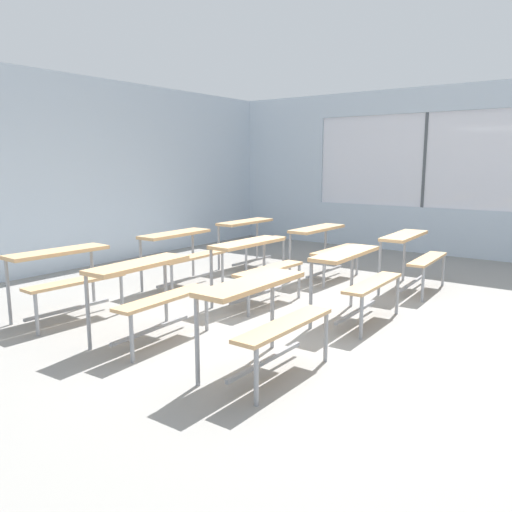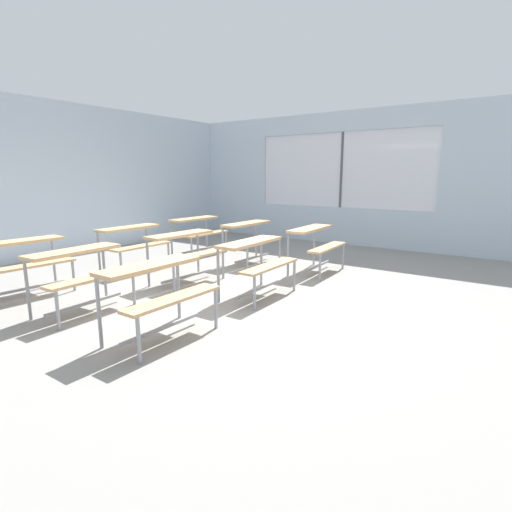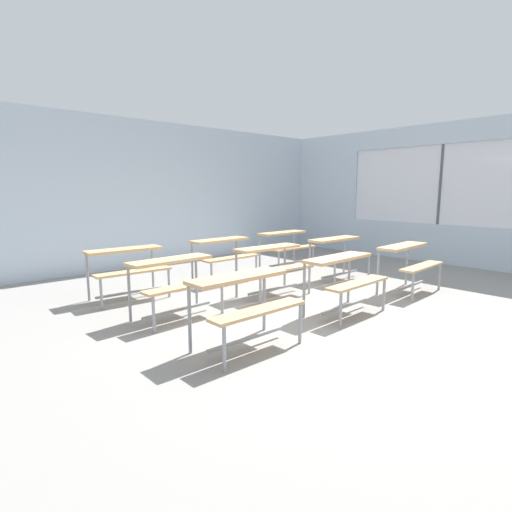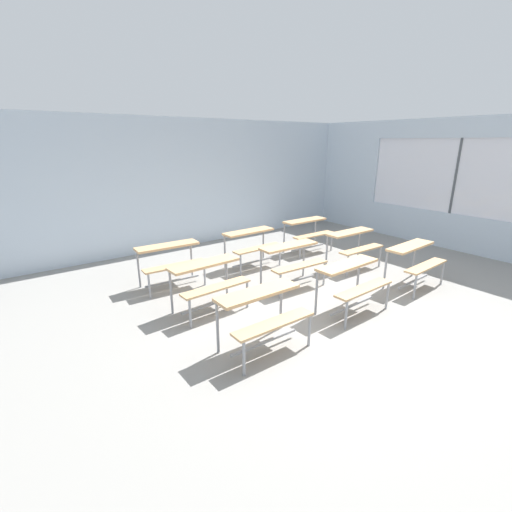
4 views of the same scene
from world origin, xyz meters
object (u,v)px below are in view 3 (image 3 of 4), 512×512
(desk_bench_r1c1, at_px, (273,259))
(desk_bench_r2c1, at_px, (224,249))
(desk_bench_r0c1, at_px, (344,271))
(desk_bench_r2c2, at_px, (286,241))
(desk_bench_r0c0, at_px, (245,294))
(desk_bench_r1c2, at_px, (339,248))
(desk_bench_r2c0, at_px, (127,261))
(desk_bench_r0c2, at_px, (409,257))
(desk_bench_r1c0, at_px, (175,274))

(desk_bench_r1c1, xyz_separation_m, desk_bench_r2c1, (0.04, 1.26, 0.00))
(desk_bench_r0c1, xyz_separation_m, desk_bench_r2c2, (1.66, 2.61, 0.00))
(desk_bench_r2c2, bearing_deg, desk_bench_r0c0, -140.83)
(desk_bench_r1c1, xyz_separation_m, desk_bench_r1c2, (1.65, -0.02, 0.00))
(desk_bench_r1c1, relative_size, desk_bench_r2c0, 0.99)
(desk_bench_r0c2, relative_size, desk_bench_r1c0, 1.00)
(desk_bench_r1c0, relative_size, desk_bench_r1c1, 1.00)
(desk_bench_r0c1, xyz_separation_m, desk_bench_r1c1, (-0.04, 1.27, 0.00))
(desk_bench_r2c2, bearing_deg, desk_bench_r2c0, -177.91)
(desk_bench_r1c1, bearing_deg, desk_bench_r1c2, 1.59)
(desk_bench_r2c0, relative_size, desk_bench_r2c1, 1.02)
(desk_bench_r2c1, bearing_deg, desk_bench_r2c0, 178.41)
(desk_bench_r2c0, bearing_deg, desk_bench_r1c2, -18.32)
(desk_bench_r0c0, relative_size, desk_bench_r2c1, 0.99)
(desk_bench_r0c2, xyz_separation_m, desk_bench_r2c1, (-1.67, 2.56, 0.00))
(desk_bench_r2c0, bearing_deg, desk_bench_r1c1, -33.97)
(desk_bench_r0c2, distance_m, desk_bench_r1c0, 3.62)
(desk_bench_r2c1, height_order, desk_bench_r2c2, same)
(desk_bench_r1c0, distance_m, desk_bench_r2c0, 1.24)
(desk_bench_r2c0, bearing_deg, desk_bench_r2c2, 3.75)
(desk_bench_r1c0, height_order, desk_bench_r2c0, same)
(desk_bench_r0c0, xyz_separation_m, desk_bench_r0c1, (1.69, 0.01, 0.00))
(desk_bench_r1c1, bearing_deg, desk_bench_r1c0, -179.44)
(desk_bench_r2c1, distance_m, desk_bench_r2c2, 1.66)
(desk_bench_r0c2, height_order, desk_bench_r1c1, same)
(desk_bench_r1c0, height_order, desk_bench_r1c1, same)
(desk_bench_r1c0, height_order, desk_bench_r2c2, same)
(desk_bench_r0c2, height_order, desk_bench_r2c2, same)
(desk_bench_r1c2, bearing_deg, desk_bench_r2c1, 142.47)
(desk_bench_r1c0, height_order, desk_bench_r1c2, same)
(desk_bench_r0c1, distance_m, desk_bench_r0c2, 1.67)
(desk_bench_r0c2, distance_m, desk_bench_r2c2, 2.64)
(desk_bench_r1c0, relative_size, desk_bench_r2c2, 1.01)
(desk_bench_r2c0, distance_m, desk_bench_r2c1, 1.76)
(desk_bench_r0c2, distance_m, desk_bench_r1c2, 1.28)
(desk_bench_r0c0, height_order, desk_bench_r0c2, same)
(desk_bench_r0c1, relative_size, desk_bench_r1c2, 1.01)
(desk_bench_r1c2, distance_m, desk_bench_r2c2, 1.36)
(desk_bench_r0c1, bearing_deg, desk_bench_r2c0, 122.96)
(desk_bench_r1c2, relative_size, desk_bench_r2c0, 0.99)
(desk_bench_r0c2, xyz_separation_m, desk_bench_r1c1, (-1.71, 1.30, 0.00))
(desk_bench_r0c0, bearing_deg, desk_bench_r2c0, 91.52)
(desk_bench_r0c0, relative_size, desk_bench_r0c2, 0.98)
(desk_bench_r1c2, xyz_separation_m, desk_bench_r2c2, (0.05, 1.36, 0.00))
(desk_bench_r2c0, bearing_deg, desk_bench_r1c0, -84.28)
(desk_bench_r0c2, bearing_deg, desk_bench_r0c0, 176.96)
(desk_bench_r1c0, xyz_separation_m, desk_bench_r2c0, (-0.06, 1.24, 0.00))
(desk_bench_r2c0, bearing_deg, desk_bench_r0c1, -52.65)
(desk_bench_r1c1, bearing_deg, desk_bench_r2c1, 90.22)
(desk_bench_r0c1, relative_size, desk_bench_r0c2, 0.99)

